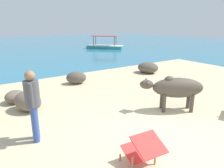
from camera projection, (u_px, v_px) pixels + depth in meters
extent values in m
cube|color=#CCB78E|center=(169.00, 140.00, 4.81)|extent=(18.00, 14.00, 0.04)
cube|color=teal|center=(9.00, 48.00, 22.31)|extent=(60.00, 36.00, 0.03)
cylinder|color=#4C4238|center=(164.00, 103.00, 6.18)|extent=(0.11, 0.11, 0.55)
cylinder|color=#4C4238|center=(162.00, 100.00, 6.47)|extent=(0.11, 0.11, 0.55)
cylinder|color=#4C4238|center=(192.00, 103.00, 6.17)|extent=(0.11, 0.11, 0.55)
cylinder|color=#4C4238|center=(188.00, 100.00, 6.47)|extent=(0.11, 0.11, 0.55)
ellipsoid|color=#4C4238|center=(178.00, 88.00, 6.20)|extent=(1.55, 1.31, 0.60)
ellipsoid|color=#4C4238|center=(147.00, 84.00, 6.18)|extent=(0.46, 0.42, 0.28)
cone|color=#4C4238|center=(148.00, 82.00, 6.01)|extent=(0.14, 0.14, 0.10)
cone|color=#4C4238|center=(146.00, 79.00, 6.28)|extent=(0.14, 0.14, 0.10)
ellipsoid|color=#4C4238|center=(170.00, 79.00, 6.13)|extent=(0.37, 0.36, 0.20)
cylinder|color=#A37A4C|center=(120.00, 157.00, 4.04)|extent=(0.04, 0.04, 0.14)
cylinder|color=#A37A4C|center=(142.00, 150.00, 4.28)|extent=(0.04, 0.04, 0.14)
cylinder|color=#A37A4C|center=(132.00, 165.00, 3.67)|extent=(0.04, 0.04, 0.34)
cylinder|color=#A37A4C|center=(155.00, 156.00, 3.91)|extent=(0.04, 0.04, 0.34)
cube|color=red|center=(138.00, 151.00, 3.94)|extent=(0.56, 0.47, 0.21)
cube|color=red|center=(149.00, 144.00, 3.58)|extent=(0.56, 0.51, 0.23)
cylinder|color=#334C99|center=(35.00, 122.00, 4.75)|extent=(0.14, 0.14, 0.82)
cylinder|color=#334C99|center=(35.00, 125.00, 4.59)|extent=(0.14, 0.14, 0.82)
cylinder|color=#4C4C51|center=(32.00, 94.00, 4.47)|extent=(0.32, 0.32, 0.58)
cylinder|color=#4C4C51|center=(32.00, 90.00, 4.65)|extent=(0.09, 0.09, 0.52)
cylinder|color=#4C4C51|center=(31.00, 96.00, 4.27)|extent=(0.09, 0.09, 0.52)
sphere|color=#997051|center=(30.00, 76.00, 4.36)|extent=(0.22, 0.22, 0.22)
ellipsoid|color=#6B5B4C|center=(15.00, 97.00, 6.94)|extent=(0.92, 0.95, 0.41)
ellipsoid|color=brown|center=(148.00, 67.00, 11.00)|extent=(1.27, 1.36, 0.57)
ellipsoid|color=brown|center=(76.00, 78.00, 9.06)|extent=(1.03, 0.90, 0.53)
ellipsoid|color=#6B5B4C|center=(28.00, 101.00, 6.29)|extent=(0.97, 1.12, 0.59)
cube|color=teal|center=(105.00, 47.00, 21.33)|extent=(3.27, 3.37, 0.28)
cube|color=white|center=(105.00, 46.00, 21.29)|extent=(3.36, 3.46, 0.04)
cylinder|color=brown|center=(116.00, 41.00, 21.29)|extent=(0.06, 0.06, 0.95)
cylinder|color=brown|center=(114.00, 42.00, 20.57)|extent=(0.06, 0.06, 0.95)
cylinder|color=brown|center=(96.00, 41.00, 21.74)|extent=(0.06, 0.06, 0.95)
cylinder|color=brown|center=(93.00, 41.00, 21.02)|extent=(0.06, 0.06, 0.95)
cube|color=red|center=(105.00, 36.00, 21.01)|extent=(2.41, 2.47, 0.06)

